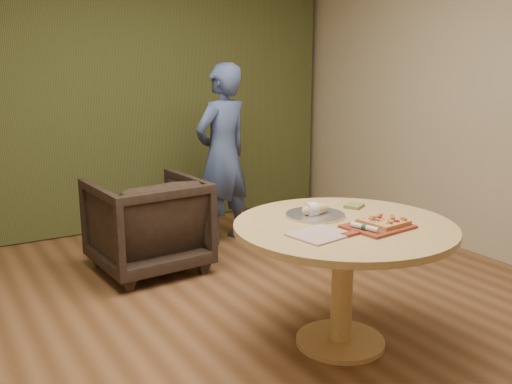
{
  "coord_description": "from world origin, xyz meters",
  "views": [
    {
      "loc": [
        -1.65,
        -2.6,
        1.67
      ],
      "look_at": [
        0.08,
        0.25,
        0.89
      ],
      "focal_mm": 40.0,
      "sensor_mm": 36.0,
      "label": 1
    }
  ],
  "objects": [
    {
      "name": "room_shell",
      "position": [
        0.0,
        0.0,
        1.4
      ],
      "size": [
        5.04,
        6.04,
        2.84
      ],
      "color": "brown",
      "rests_on": "ground"
    },
    {
      "name": "curtain",
      "position": [
        0.0,
        2.9,
        1.4
      ],
      "size": [
        4.8,
        0.14,
        2.78
      ],
      "primitive_type": "cube",
      "color": "#343C1B",
      "rests_on": "ground"
    },
    {
      "name": "pedestal_table",
      "position": [
        0.42,
        -0.18,
        0.61
      ],
      "size": [
        1.28,
        1.28,
        0.75
      ],
      "rotation": [
        0.0,
        0.0,
        0.21
      ],
      "color": "tan",
      "rests_on": "ground"
    },
    {
      "name": "pizza_paddle",
      "position": [
        0.51,
        -0.34,
        0.76
      ],
      "size": [
        0.46,
        0.32,
        0.01
      ],
      "rotation": [
        0.0,
        0.0,
        0.11
      ],
      "color": "brown",
      "rests_on": "pedestal_table"
    },
    {
      "name": "flatbread_pizza",
      "position": [
        0.58,
        -0.33,
        0.78
      ],
      "size": [
        0.24,
        0.24,
        0.04
      ],
      "rotation": [
        0.0,
        0.0,
        0.11
      ],
      "color": "tan",
      "rests_on": "pizza_paddle"
    },
    {
      "name": "cutlery_roll",
      "position": [
        0.4,
        -0.36,
        0.78
      ],
      "size": [
        0.07,
        0.2,
        0.03
      ],
      "rotation": [
        0.0,
        0.0,
        0.26
      ],
      "color": "silver",
      "rests_on": "pizza_paddle"
    },
    {
      "name": "newspaper",
      "position": [
        0.16,
        -0.28,
        0.76
      ],
      "size": [
        0.34,
        0.3,
        0.01
      ],
      "primitive_type": "cube",
      "rotation": [
        0.0,
        0.0,
        0.16
      ],
      "color": "silver",
      "rests_on": "pedestal_table"
    },
    {
      "name": "serving_tray",
      "position": [
        0.37,
        0.04,
        0.76
      ],
      "size": [
        0.36,
        0.36,
        0.02
      ],
      "color": "silver",
      "rests_on": "pedestal_table"
    },
    {
      "name": "bread_roll",
      "position": [
        0.36,
        0.04,
        0.79
      ],
      "size": [
        0.19,
        0.09,
        0.09
      ],
      "color": "#D9BA84",
      "rests_on": "serving_tray"
    },
    {
      "name": "green_packet",
      "position": [
        0.71,
        0.08,
        0.76
      ],
      "size": [
        0.15,
        0.14,
        0.02
      ],
      "primitive_type": "cube",
      "rotation": [
        0.0,
        0.0,
        0.49
      ],
      "color": "#54642D",
      "rests_on": "pedestal_table"
    },
    {
      "name": "armchair",
      "position": [
        -0.12,
        1.6,
        0.42
      ],
      "size": [
        0.86,
        0.82,
        0.84
      ],
      "primitive_type": "imported",
      "rotation": [
        0.0,
        0.0,
        3.2
      ],
      "color": "black",
      "rests_on": "ground"
    },
    {
      "name": "person_standing",
      "position": [
        0.75,
        1.95,
        0.82
      ],
      "size": [
        0.69,
        0.55,
        1.64
      ],
      "primitive_type": "imported",
      "rotation": [
        0.0,
        0.0,
        3.43
      ],
      "color": "#3A4D7E",
      "rests_on": "ground"
    }
  ]
}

